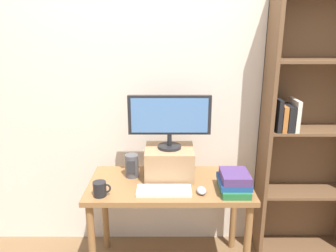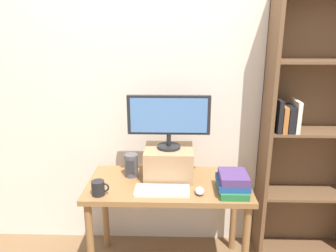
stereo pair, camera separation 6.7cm
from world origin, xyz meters
name	(u,v)px [view 1 (the left image)]	position (x,y,z in m)	size (l,w,h in m)	color
back_wall	(168,89)	(0.00, 0.41, 1.30)	(7.00, 0.08, 2.60)	beige
desk	(169,195)	(0.00, 0.00, 0.61)	(1.14, 0.57, 0.71)	olive
bookshelf_unit	(309,128)	(1.06, 0.26, 1.03)	(0.75, 0.28, 2.03)	brown
riser_box	(168,162)	(0.00, 0.11, 0.82)	(0.35, 0.31, 0.22)	#A87F56
computer_monitor	(168,118)	(0.00, 0.11, 1.15)	(0.58, 0.17, 0.39)	black
keyboard	(163,191)	(-0.04, -0.15, 0.72)	(0.36, 0.15, 0.02)	silver
computer_mouse	(200,190)	(0.21, -0.16, 0.73)	(0.06, 0.10, 0.04)	#99999E
book_stack	(233,182)	(0.43, -0.13, 0.77)	(0.20, 0.27, 0.14)	#236B38
coffee_mug	(99,189)	(-0.45, -0.19, 0.76)	(0.12, 0.09, 0.10)	black
desk_speaker	(131,166)	(-0.27, 0.10, 0.79)	(0.10, 0.10, 0.17)	#4C4C51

